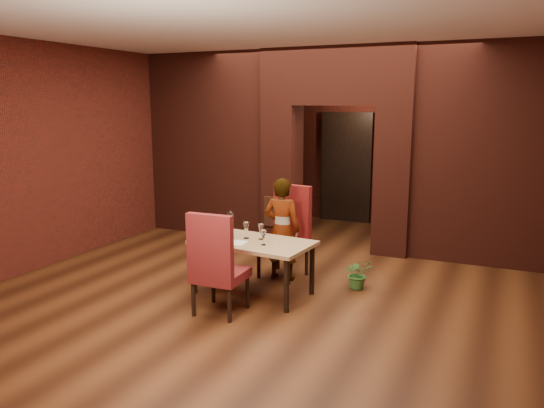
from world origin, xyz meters
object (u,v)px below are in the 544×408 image
Objects in this scene: wine_bucket at (210,231)px; chair_near at (220,262)px; water_bottle at (231,224)px; wine_glass_b at (261,232)px; wine_glass_c at (263,238)px; wine_glass_a at (246,230)px; person_seated at (282,229)px; dining_table at (253,267)px; chair_far at (283,232)px; potted_plant at (358,274)px.

chair_near is at bearing -50.16° from wine_bucket.
wine_glass_b is at bearing 4.20° from water_bottle.
water_bottle reaches higher than wine_glass_c.
wine_glass_a is 0.23m from water_bottle.
wine_glass_a is at bearing 67.03° from person_seated.
wine_glass_b is (-0.04, -0.57, 0.09)m from person_seated.
wine_glass_a reaches higher than wine_glass_b.
person_seated is 0.65m from wine_glass_a.
dining_table is at bearing 78.97° from person_seated.
wine_glass_c reaches higher than dining_table.
dining_table is at bearing 148.87° from wine_glass_c.
wine_glass_a is 0.62× the size of water_bottle.
water_bottle is (0.20, 0.18, 0.07)m from wine_bucket.
chair_near is 0.78m from wine_glass_a.
water_bottle is at bearing 42.95° from wine_bucket.
chair_far is 6.83× the size of wine_glass_c.
dining_table is 4.36× the size of water_bottle.
person_seated is 4.15× the size of water_bottle.
potted_plant is at bearing 27.12° from wine_glass_a.
wine_bucket is (-0.65, -0.78, 0.08)m from person_seated.
wine_bucket is (-0.48, 0.58, 0.18)m from chair_near.
chair_near is 6.50× the size of wine_glass_c.
wine_glass_c is at bearing -57.88° from wine_glass_b.
chair_near is 3.01× the size of potted_plant.
wine_glass_a is 1.08× the size of wine_bucket.
water_bottle is (-0.28, 0.76, 0.25)m from chair_near.
potted_plant is (0.94, 0.84, -0.57)m from wine_glass_c.
chair_near reaches higher than wine_glass_b.
person_seated is (0.17, 1.36, 0.10)m from chair_near.
wine_glass_c is 0.75m from wine_bucket.
chair_far is at bearing -97.26° from chair_near.
chair_near is 1.89m from potted_plant.
water_bottle is at bearing -175.80° from wine_glass_b.
wine_glass_c is 0.55× the size of water_bottle.
wine_glass_c is (0.14, -0.22, -0.01)m from wine_glass_b.
wine_bucket is (-0.61, -0.21, -0.00)m from wine_glass_b.
potted_plant is (1.49, 0.65, -0.65)m from water_bottle.
wine_bucket is (-0.62, -0.87, 0.15)m from chair_far.
wine_glass_a is 0.38m from wine_glass_c.
dining_table is 0.45m from wine_glass_b.
wine_glass_b is 1.07× the size of wine_glass_c.
wine_glass_c is at bearing -25.99° from dining_table.
chair_near is 0.86× the size of person_seated.
chair_far reaches higher than dining_table.
dining_table is 1.17× the size of chair_far.
person_seated reaches higher than wine_glass_b.
chair_far is at bearing 73.36° from wine_glass_a.
dining_table is 7.55× the size of wine_bucket.
wine_bucket is at bearing -163.15° from dining_table.
wine_bucket is at bearing -160.65° from wine_glass_b.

